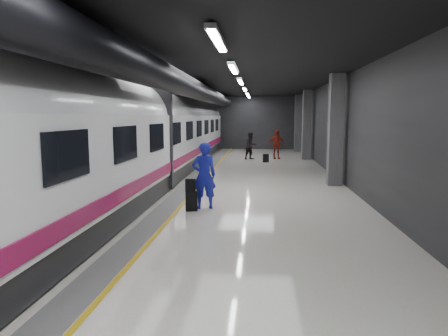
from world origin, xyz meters
name	(u,v)px	position (x,y,z in m)	size (l,w,h in m)	color
ground	(219,192)	(0.00, 0.00, 0.00)	(40.00, 40.00, 0.00)	silver
platform_hall	(214,97)	(-0.29, 0.96, 3.54)	(10.02, 40.02, 4.51)	black
train	(132,136)	(-3.25, 0.00, 2.07)	(3.05, 38.00, 4.05)	black
traveler_main	(204,176)	(-0.18, -2.64, 1.02)	(0.74, 0.49, 2.03)	#192AC0
suitcase_main	(191,201)	(-0.52, -2.97, 0.29)	(0.35, 0.22, 0.57)	black
shoulder_bag	(190,185)	(-0.54, -2.97, 0.77)	(0.29, 0.16, 0.39)	black
traveler_far_a	(251,146)	(0.93, 11.54, 0.90)	(0.88, 0.68, 1.80)	black
traveler_far_b	(276,144)	(2.61, 12.06, 0.97)	(1.14, 0.47, 1.94)	maroon
suitcase_far	(266,158)	(1.89, 9.97, 0.25)	(0.35, 0.22, 0.51)	black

